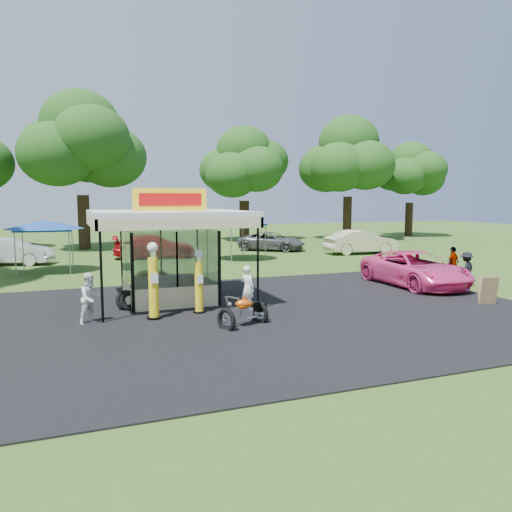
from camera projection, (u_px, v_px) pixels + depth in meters
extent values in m
plane|color=#36561B|center=(271.00, 329.00, 14.64)|extent=(120.00, 120.00, 0.00)
cube|color=black|center=(247.00, 314.00, 16.49)|extent=(20.00, 14.00, 0.04)
cube|color=white|center=(169.00, 301.00, 18.55)|extent=(3.00, 3.00, 0.06)
cube|color=white|center=(167.00, 213.00, 18.19)|extent=(5.40, 5.40, 0.18)
cube|color=yellow|center=(170.00, 200.00, 17.67)|extent=(2.60, 0.25, 0.80)
cube|color=red|center=(171.00, 200.00, 17.55)|extent=(2.21, 0.02, 0.45)
cylinder|color=black|center=(101.00, 272.00, 15.10)|extent=(0.08, 0.08, 3.20)
cylinder|color=black|center=(258.00, 264.00, 16.92)|extent=(0.08, 0.08, 3.20)
cylinder|color=black|center=(154.00, 318.00, 15.74)|extent=(0.46, 0.46, 0.10)
cylinder|color=yellow|center=(154.00, 287.00, 15.63)|extent=(0.31, 0.31, 1.88)
cylinder|color=silver|center=(153.00, 254.00, 15.51)|extent=(0.21, 0.21, 0.21)
sphere|color=white|center=(153.00, 248.00, 15.49)|extent=(0.33, 0.33, 0.33)
cube|color=white|center=(154.00, 278.00, 15.42)|extent=(0.23, 0.02, 0.31)
cylinder|color=black|center=(199.00, 312.00, 16.60)|extent=(0.40, 0.40, 0.09)
cylinder|color=yellow|center=(199.00, 287.00, 16.50)|extent=(0.27, 0.27, 1.65)
cylinder|color=silver|center=(199.00, 259.00, 16.40)|extent=(0.18, 0.18, 0.18)
sphere|color=white|center=(199.00, 254.00, 16.38)|extent=(0.29, 0.29, 0.29)
cube|color=white|center=(200.00, 279.00, 16.32)|extent=(0.20, 0.02, 0.27)
torus|color=black|center=(227.00, 320.00, 14.40)|extent=(0.43, 0.74, 0.75)
torus|color=black|center=(259.00, 313.00, 15.34)|extent=(0.43, 0.74, 0.75)
cube|color=silver|center=(244.00, 312.00, 14.89)|extent=(0.55, 0.42, 0.27)
ellipsoid|color=#E0540F|center=(244.00, 304.00, 14.86)|extent=(0.57, 0.32, 0.27)
cube|color=black|center=(252.00, 304.00, 15.08)|extent=(0.54, 0.41, 0.09)
cube|color=black|center=(260.00, 307.00, 15.34)|extent=(0.41, 0.40, 0.25)
cylinder|color=silver|center=(230.00, 309.00, 14.46)|extent=(0.38, 0.21, 0.80)
cylinder|color=silver|center=(233.00, 298.00, 14.52)|extent=(0.25, 0.51, 0.04)
sphere|color=silver|center=(229.00, 304.00, 14.43)|extent=(0.14, 0.14, 0.14)
imported|color=white|center=(248.00, 288.00, 14.90)|extent=(0.49, 0.58, 1.34)
torus|color=black|center=(130.00, 301.00, 16.96)|extent=(0.74, 0.42, 0.72)
torus|color=black|center=(126.00, 300.00, 17.05)|extent=(0.73, 0.40, 0.72)
cube|color=#593819|center=(490.00, 291.00, 17.85)|extent=(0.64, 0.46, 1.04)
cube|color=#593819|center=(485.00, 290.00, 18.08)|extent=(0.64, 0.46, 1.04)
imported|color=yellow|center=(158.00, 280.00, 20.54)|extent=(2.82, 1.13, 0.96)
imported|color=#FC4494|center=(415.00, 269.00, 21.77)|extent=(2.67, 5.56, 1.53)
imported|color=white|center=(91.00, 298.00, 15.18)|extent=(0.96, 0.91, 1.57)
imported|color=black|center=(466.00, 270.00, 21.57)|extent=(1.14, 0.92, 1.54)
imported|color=gray|center=(453.00, 263.00, 23.55)|extent=(1.00, 0.67, 1.58)
imported|color=silver|center=(10.00, 252.00, 29.01)|extent=(4.95, 2.90, 1.54)
imported|color=#B70E11|center=(155.00, 246.00, 32.38)|extent=(5.44, 2.62, 1.53)
imported|color=#525355|center=(272.00, 241.00, 37.22)|extent=(5.27, 4.92, 1.38)
imported|color=beige|center=(361.00, 242.00, 34.94)|extent=(5.20, 2.13, 1.68)
cylinder|color=gray|center=(21.00, 250.00, 26.83)|extent=(0.05, 0.05, 2.17)
cylinder|color=gray|center=(71.00, 248.00, 27.73)|extent=(0.05, 0.05, 2.17)
cylinder|color=gray|center=(17.00, 255.00, 24.50)|extent=(0.05, 0.05, 2.17)
cylinder|color=gray|center=(71.00, 253.00, 25.40)|extent=(0.05, 0.05, 2.17)
cube|color=#18459D|center=(45.00, 230.00, 25.99)|extent=(2.71, 2.71, 0.11)
cone|color=#18459D|center=(44.00, 224.00, 25.96)|extent=(3.91, 3.91, 0.45)
cylinder|color=gray|center=(213.00, 241.00, 32.33)|extent=(0.05, 0.05, 2.19)
cylinder|color=gray|center=(249.00, 240.00, 33.24)|extent=(0.05, 0.05, 2.19)
cylinder|color=gray|center=(224.00, 245.00, 29.97)|extent=(0.05, 0.05, 2.19)
cylinder|color=gray|center=(263.00, 243.00, 30.88)|extent=(0.05, 0.05, 2.19)
cube|color=#18459D|center=(237.00, 224.00, 31.48)|extent=(2.74, 2.74, 0.11)
cone|color=#18459D|center=(237.00, 220.00, 31.45)|extent=(3.95, 3.95, 0.46)
cylinder|color=black|center=(84.00, 222.00, 38.17)|extent=(0.89, 0.89, 4.14)
ellipsoid|color=#1A4B15|center=(81.00, 151.00, 37.57)|extent=(9.94, 9.94, 8.52)
cylinder|color=black|center=(244.00, 221.00, 46.18)|extent=(0.92, 0.92, 3.70)
ellipsoid|color=#1A4B15|center=(244.00, 169.00, 45.65)|extent=(8.63, 8.63, 7.40)
cylinder|color=black|center=(347.00, 218.00, 47.34)|extent=(0.82, 0.82, 4.09)
ellipsoid|color=#1A4B15|center=(348.00, 162.00, 46.76)|extent=(9.55, 9.55, 8.19)
cylinder|color=black|center=(409.00, 219.00, 52.06)|extent=(0.79, 0.79, 3.50)
ellipsoid|color=#1A4B15|center=(410.00, 177.00, 51.57)|extent=(7.91, 7.91, 6.78)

